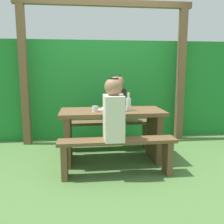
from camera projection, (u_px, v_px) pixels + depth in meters
name	position (u px, v px, depth m)	size (l,w,h in m)	color
ground_plane	(112.00, 160.00, 3.49)	(12.00, 12.00, 0.00)	#4E763B
hedge_backdrop	(102.00, 89.00, 4.91)	(6.40, 0.92, 1.76)	#218230
pergola_post_left	(24.00, 77.00, 4.06)	(0.12, 0.12, 2.27)	brown
pergola_post_right	(181.00, 76.00, 4.38)	(0.12, 0.12, 2.27)	brown
pergola_crossbeam	(105.00, 3.00, 4.02)	(2.93, 0.10, 0.10)	brown
picnic_table	(112.00, 126.00, 3.41)	(1.40, 0.64, 0.71)	brown
bench_near	(117.00, 150.00, 2.93)	(1.40, 0.24, 0.45)	brown
bench_far	(108.00, 129.00, 3.94)	(1.40, 0.24, 0.45)	brown
person_white_shirt	(113.00, 111.00, 2.85)	(0.25, 0.35, 0.72)	silver
person_black_coat	(117.00, 100.00, 3.87)	(0.25, 0.35, 0.72)	black
drinking_glass	(95.00, 109.00, 3.23)	(0.08, 0.08, 0.08)	silver
bottle_left	(129.00, 104.00, 3.33)	(0.07, 0.07, 0.24)	silver
bottle_right	(122.00, 104.00, 3.27)	(0.07, 0.07, 0.24)	silver
bottle_center	(118.00, 103.00, 3.43)	(0.06, 0.06, 0.23)	silver
cell_phone	(100.00, 110.00, 3.37)	(0.07, 0.14, 0.01)	silver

